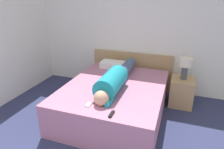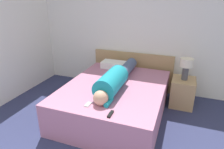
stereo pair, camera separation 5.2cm
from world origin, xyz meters
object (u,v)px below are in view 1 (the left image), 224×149
(tv_remote, at_px, (112,114))
(person_lying, at_px, (116,79))
(bed, at_px, (115,99))
(pillow_near_headboard, at_px, (113,65))
(table_lamp, at_px, (185,65))
(cell_phone, at_px, (89,105))
(nightstand, at_px, (182,92))

(tv_remote, bearing_deg, person_lying, 104.95)
(bed, height_order, pillow_near_headboard, pillow_near_headboard)
(person_lying, xyz_separation_m, pillow_near_headboard, (-0.35, 0.87, -0.08))
(bed, height_order, tv_remote, tv_remote)
(pillow_near_headboard, bearing_deg, tv_remote, -71.53)
(table_lamp, relative_size, pillow_near_headboard, 0.81)
(pillow_near_headboard, bearing_deg, cell_phone, -83.44)
(table_lamp, bearing_deg, cell_phone, -130.17)
(nightstand, xyz_separation_m, table_lamp, (0.00, 0.00, 0.53))
(nightstand, bearing_deg, person_lying, -143.84)
(pillow_near_headboard, bearing_deg, person_lying, -68.39)
(bed, relative_size, person_lying, 1.16)
(table_lamp, distance_m, cell_phone, 1.91)
(table_lamp, bearing_deg, nightstand, -90.00)
(nightstand, relative_size, tv_remote, 3.49)
(nightstand, distance_m, cell_phone, 1.92)
(table_lamp, relative_size, cell_phone, 3.07)
(bed, xyz_separation_m, pillow_near_headboard, (-0.31, 0.81, 0.34))
(nightstand, distance_m, tv_remote, 1.81)
(tv_remote, bearing_deg, nightstand, 61.90)
(table_lamp, bearing_deg, bed, -146.88)
(pillow_near_headboard, height_order, cell_phone, pillow_near_headboard)
(nightstand, relative_size, cell_phone, 4.02)
(bed, relative_size, nightstand, 3.85)
(nightstand, height_order, cell_phone, cell_phone)
(nightstand, height_order, pillow_near_headboard, pillow_near_headboard)
(nightstand, bearing_deg, bed, -146.88)
(person_lying, bearing_deg, table_lamp, 36.16)
(person_lying, xyz_separation_m, cell_phone, (-0.17, -0.68, -0.14))
(cell_phone, bearing_deg, nightstand, 49.83)
(person_lying, bearing_deg, cell_phone, -103.83)
(person_lying, relative_size, pillow_near_headboard, 3.52)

